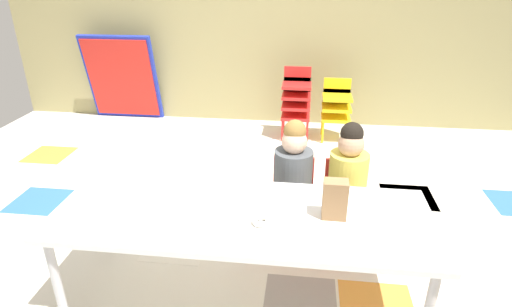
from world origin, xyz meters
The scene contains 11 objects.
ground_plane centered at (0.00, 0.00, -0.01)m, with size 6.59×4.58×0.02m.
back_wall centered at (0.00, 2.29, 1.22)m, with size 6.59×0.10×2.44m, color tan.
craft_table centered at (0.10, -0.89, 0.55)m, with size 2.09×0.76×0.59m.
seated_child_near_camera centered at (0.36, -0.28, 0.55)m, with size 0.34×0.34×0.92m.
seated_child_middle_seat centered at (0.73, -0.28, 0.55)m, with size 0.32×0.31×0.92m.
kid_chair_red_stack centered at (0.32, 1.75, 0.46)m, with size 0.32×0.30×0.80m.
kid_chair_yellow_stack centered at (0.77, 1.75, 0.40)m, with size 0.32×0.30×0.68m.
folded_activity_table centered at (-1.88, 2.09, 0.54)m, with size 0.90×0.29×1.09m.
paper_bag_brown centered at (0.60, -0.87, 0.70)m, with size 0.13×0.09×0.22m, color #9E754C.
paper_plate_near_edge centered at (0.22, -0.99, 0.59)m, with size 0.18×0.18×0.01m, color white.
donut_powdered_on_plate centered at (0.22, -0.99, 0.61)m, with size 0.10×0.10×0.03m, color white.
Camera 1 is at (0.42, -2.83, 1.84)m, focal length 29.28 mm.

